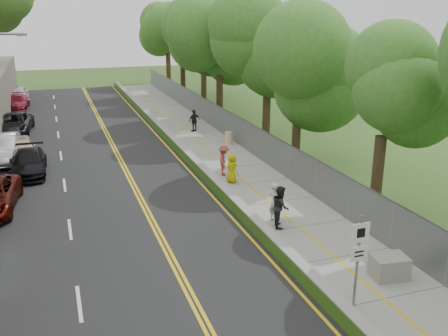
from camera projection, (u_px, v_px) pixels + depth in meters
name	position (u px, v px, depth m)	size (l,w,h in m)	color
ground	(283.00, 268.00, 18.25)	(140.00, 140.00, 0.00)	#33511E
road	(94.00, 166.00, 30.07)	(11.20, 66.00, 0.04)	black
sidewalk	(219.00, 154.00, 32.55)	(4.20, 66.00, 0.05)	gray
jersey_barrier	(184.00, 153.00, 31.75)	(0.42, 66.00, 0.60)	#79F22E
chainlink_fence	(249.00, 137.00, 32.91)	(0.04, 66.00, 2.00)	slate
trees_fenceside	(284.00, 43.00, 31.83)	(7.00, 66.00, 14.00)	#45832C
signpost	(359.00, 251.00, 15.27)	(0.62, 0.09, 3.10)	gray
construction_barrel	(229.00, 138.00, 34.89)	(0.52, 0.52, 0.85)	orange
concrete_block	(389.00, 267.00, 17.43)	(1.20, 0.90, 0.80)	gray
car_3	(29.00, 163.00, 28.39)	(1.89, 4.64, 1.35)	black
car_4	(21.00, 148.00, 31.22)	(1.70, 4.23, 1.44)	tan
car_5	(2.00, 149.00, 30.74)	(1.75, 5.01, 1.65)	#B7B9BE
car_6	(14.00, 124.00, 37.91)	(2.44, 5.29, 1.47)	black
car_7	(18.00, 102.00, 47.13)	(1.86, 4.57, 1.33)	#9D2239
car_8	(18.00, 95.00, 50.65)	(1.83, 4.56, 1.55)	white
painter_0	(232.00, 168.00, 26.95)	(0.79, 0.51, 1.61)	#BAA907
painter_1	(275.00, 202.00, 21.93)	(0.66, 0.43, 1.80)	beige
painter_2	(281.00, 207.00, 21.40)	(0.89, 0.70, 1.84)	black
painter_3	(224.00, 160.00, 28.13)	(1.12, 0.65, 1.74)	brown
person_far	(194.00, 121.00, 38.31)	(1.00, 0.42, 1.71)	black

